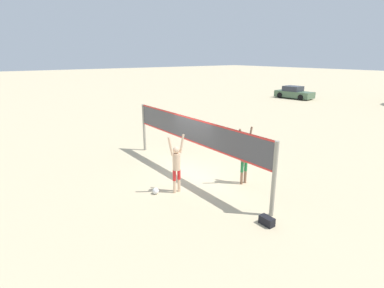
{
  "coord_description": "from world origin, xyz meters",
  "views": [
    {
      "loc": [
        9.51,
        -7.02,
        4.88
      ],
      "look_at": [
        0.0,
        0.0,
        1.35
      ],
      "focal_mm": 28.0,
      "sensor_mm": 36.0,
      "label": 1
    }
  ],
  "objects_px": {
    "gear_bag": "(267,221)",
    "player_blocker": "(245,155)",
    "volleyball": "(156,191)",
    "parked_car_mid": "(294,93)",
    "player_spiker": "(176,163)",
    "volleyball_net": "(192,135)"
  },
  "relations": [
    {
      "from": "gear_bag",
      "to": "player_blocker",
      "type": "bearing_deg",
      "value": 147.55
    },
    {
      "from": "gear_bag",
      "to": "parked_car_mid",
      "type": "xyz_separation_m",
      "value": [
        -16.08,
        23.82,
        0.5
      ]
    },
    {
      "from": "player_spiker",
      "to": "volleyball",
      "type": "relative_size",
      "value": 9.49
    },
    {
      "from": "player_blocker",
      "to": "gear_bag",
      "type": "distance_m",
      "value": 3.2
    },
    {
      "from": "player_blocker",
      "to": "gear_bag",
      "type": "xyz_separation_m",
      "value": [
        2.54,
        -1.62,
        -1.07
      ]
    },
    {
      "from": "volleyball",
      "to": "parked_car_mid",
      "type": "bearing_deg",
      "value": 115.8
    },
    {
      "from": "volleyball_net",
      "to": "parked_car_mid",
      "type": "relative_size",
      "value": 1.95
    },
    {
      "from": "player_blocker",
      "to": "gear_bag",
      "type": "bearing_deg",
      "value": 57.55
    },
    {
      "from": "player_spiker",
      "to": "player_blocker",
      "type": "bearing_deg",
      "value": -19.78
    },
    {
      "from": "gear_bag",
      "to": "parked_car_mid",
      "type": "relative_size",
      "value": 0.1
    },
    {
      "from": "volleyball",
      "to": "parked_car_mid",
      "type": "relative_size",
      "value": 0.05
    },
    {
      "from": "player_spiker",
      "to": "gear_bag",
      "type": "relative_size",
      "value": 4.79
    },
    {
      "from": "player_spiker",
      "to": "gear_bag",
      "type": "xyz_separation_m",
      "value": [
        3.46,
        0.92,
        -1.02
      ]
    },
    {
      "from": "volleyball_net",
      "to": "volleyball",
      "type": "relative_size",
      "value": 37.51
    },
    {
      "from": "volleyball_net",
      "to": "player_spiker",
      "type": "bearing_deg",
      "value": -54.6
    },
    {
      "from": "volleyball_net",
      "to": "player_spiker",
      "type": "height_order",
      "value": "volleyball_net"
    },
    {
      "from": "player_spiker",
      "to": "parked_car_mid",
      "type": "xyz_separation_m",
      "value": [
        -12.63,
        24.73,
        -0.52
      ]
    },
    {
      "from": "player_blocker",
      "to": "player_spiker",
      "type": "bearing_deg",
      "value": -19.78
    },
    {
      "from": "volleyball",
      "to": "volleyball_net",
      "type": "bearing_deg",
      "value": 108.16
    },
    {
      "from": "player_spiker",
      "to": "volleyball",
      "type": "bearing_deg",
      "value": 155.36
    },
    {
      "from": "volleyball_net",
      "to": "volleyball",
      "type": "xyz_separation_m",
      "value": [
        0.71,
        -2.17,
        -1.59
      ]
    },
    {
      "from": "player_blocker",
      "to": "volleyball_net",
      "type": "bearing_deg",
      "value": -61.19
    }
  ]
}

